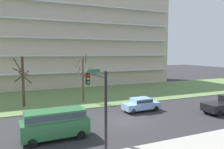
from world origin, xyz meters
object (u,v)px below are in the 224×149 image
object	(u,v)px
tree_far_left	(23,80)
traffic_signal_mast	(98,96)
tree_left	(83,78)
van_green_near_left	(55,122)
sedan_blue_center_left	(141,104)

from	to	relation	value
tree_far_left	traffic_signal_mast	distance (m)	15.96
tree_far_left	tree_left	world-z (taller)	tree_left
van_green_near_left	sedan_blue_center_left	bearing A→B (deg)	20.99
tree_far_left	traffic_signal_mast	world-z (taller)	tree_far_left
sedan_blue_center_left	tree_far_left	bearing A→B (deg)	-32.81
tree_far_left	sedan_blue_center_left	world-z (taller)	tree_far_left
van_green_near_left	sedan_blue_center_left	world-z (taller)	van_green_near_left
tree_far_left	traffic_signal_mast	bearing A→B (deg)	-73.71
tree_far_left	van_green_near_left	size ratio (longest dim) A/B	1.22
tree_far_left	van_green_near_left	bearing A→B (deg)	-80.66
tree_far_left	sedan_blue_center_left	xyz separation A→B (m)	(12.62, -7.65, -2.58)
van_green_near_left	traffic_signal_mast	world-z (taller)	traffic_signal_mast
van_green_near_left	sedan_blue_center_left	distance (m)	11.55
tree_far_left	sedan_blue_center_left	distance (m)	14.98
tree_left	van_green_near_left	size ratio (longest dim) A/B	1.27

